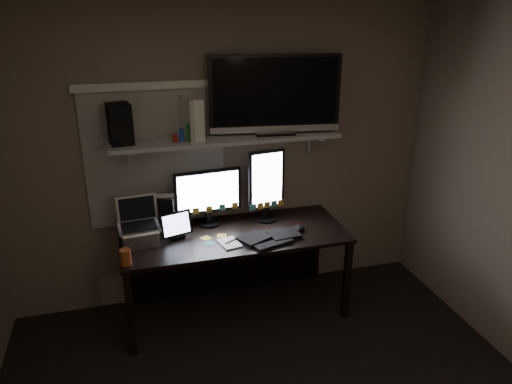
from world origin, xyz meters
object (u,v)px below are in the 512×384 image
object	(u,v)px
laptop	(139,223)
desk	(231,246)
mouse	(299,228)
cup	(126,257)
tv	(275,95)
monitor_landscape	(208,197)
keyboard	(269,236)
game_console	(192,118)
speaker	(120,124)
monitor_portrait	(266,185)
tablet	(176,225)

from	to	relation	value
laptop	desk	bearing A→B (deg)	2.52
mouse	cup	bearing A→B (deg)	-152.83
tv	laptop	bearing A→B (deg)	-164.08
monitor_landscape	keyboard	size ratio (longest dim) A/B	1.14
desk	game_console	distance (m)	1.12
laptop	speaker	size ratio (longest dim) A/B	1.16
desk	monitor_landscape	size ratio (longest dim) A/B	3.23
keyboard	cup	size ratio (longest dim) A/B	4.17
cup	tv	distance (m)	1.66
cup	keyboard	bearing A→B (deg)	6.44
desk	monitor_portrait	world-z (taller)	monitor_portrait
speaker	keyboard	bearing A→B (deg)	-27.91
desk	tv	distance (m)	1.30
keyboard	tablet	distance (m)	0.73
monitor_portrait	monitor_landscape	bearing A→B (deg)	167.91
tablet	speaker	distance (m)	0.88
monitor_landscape	keyboard	bearing A→B (deg)	-47.69
tablet	cup	distance (m)	0.52
monitor_portrait	speaker	world-z (taller)	speaker
mouse	tv	size ratio (longest dim) A/B	0.11
mouse	speaker	size ratio (longest dim) A/B	0.38
tablet	game_console	bearing A→B (deg)	26.90
monitor_portrait	speaker	xyz separation A→B (m)	(-1.12, 0.03, 0.58)
desk	keyboard	bearing A→B (deg)	-48.45
monitor_landscape	game_console	distance (m)	0.67
monitor_landscape	game_console	bearing A→B (deg)	176.19
tv	desk	bearing A→B (deg)	-162.64
monitor_landscape	tablet	xyz separation A→B (m)	(-0.29, -0.18, -0.13)
mouse	tablet	world-z (taller)	tablet
monitor_landscape	mouse	distance (m)	0.78
tablet	laptop	distance (m)	0.29
keyboard	tablet	size ratio (longest dim) A/B	1.90
monitor_landscape	tablet	size ratio (longest dim) A/B	2.17
desk	mouse	distance (m)	0.60
speaker	cup	bearing A→B (deg)	-104.21
keyboard	speaker	world-z (taller)	speaker
mouse	game_console	world-z (taller)	game_console
game_console	desk	bearing A→B (deg)	-34.88
speaker	game_console	bearing A→B (deg)	-7.79
desk	mouse	xyz separation A→B (m)	(0.52, -0.21, 0.20)
desk	game_console	size ratio (longest dim) A/B	5.62
keyboard	speaker	size ratio (longest dim) A/B	1.63
cup	desk	bearing A→B (deg)	25.41
tablet	laptop	world-z (taller)	laptop
speaker	laptop	bearing A→B (deg)	-79.93
desk	monitor_landscape	bearing A→B (deg)	148.20
monitor_portrait	keyboard	distance (m)	0.46
monitor_portrait	cup	bearing A→B (deg)	-165.84
tv	speaker	bearing A→B (deg)	-173.80
mouse	tv	world-z (taller)	tv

